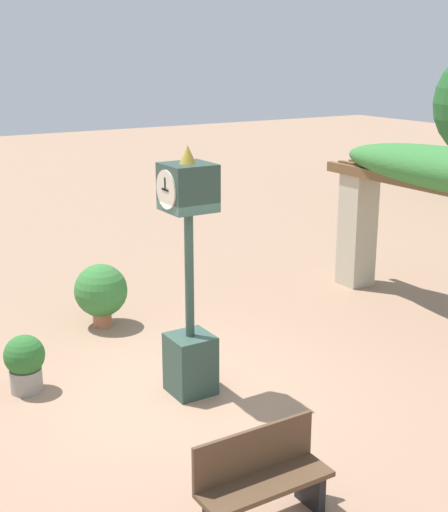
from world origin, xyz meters
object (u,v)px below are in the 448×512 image
Objects in this scene: potted_plant_near_left at (25,362)px; potted_plant_near_right at (101,291)px; park_bench at (262,480)px; pedestal_clock at (189,283)px.

potted_plant_near_right is at bearing 133.58° from potted_plant_near_left.
potted_plant_near_left is 3.91m from park_bench.
potted_plant_near_left is at bearing -122.12° from pedestal_clock.
pedestal_clock is at bearing 57.88° from potted_plant_near_left.
pedestal_clock is 4.16× the size of potted_plant_near_left.
pedestal_clock is 2.89m from potted_plant_near_right.
pedestal_clock is 3.13× the size of potted_plant_near_right.
park_bench is at bearing -6.55° from potted_plant_near_right.
pedestal_clock reaches higher than potted_plant_near_left.
pedestal_clock reaches higher than park_bench.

